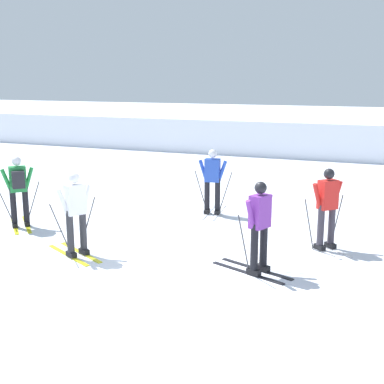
{
  "coord_description": "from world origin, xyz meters",
  "views": [
    {
      "loc": [
        3.98,
        -8.43,
        3.49
      ],
      "look_at": [
        -0.46,
        2.5,
        0.9
      ],
      "focal_mm": 48.6,
      "sensor_mm": 36.0,
      "label": 1
    }
  ],
  "objects": [
    {
      "name": "ground_plane",
      "position": [
        0.0,
        0.0,
        0.0
      ],
      "size": [
        120.0,
        120.0,
        0.0
      ],
      "primitive_type": "plane",
      "color": "silver"
    },
    {
      "name": "far_snow_ridge",
      "position": [
        0.0,
        18.3,
        0.79
      ],
      "size": [
        80.0,
        8.2,
        1.59
      ],
      "primitive_type": "cube",
      "color": "silver",
      "rests_on": "ground"
    },
    {
      "name": "skier_blue",
      "position": [
        -0.5,
        3.99,
        0.92
      ],
      "size": [
        1.0,
        1.64,
        1.71
      ],
      "color": "silver",
      "rests_on": "ground"
    },
    {
      "name": "skier_red",
      "position": [
        2.65,
        2.18,
        0.92
      ],
      "size": [
        1.43,
        1.35,
        1.71
      ],
      "color": "silver",
      "rests_on": "ground"
    },
    {
      "name": "skier_green",
      "position": [
        -4.32,
        1.12,
        0.95
      ],
      "size": [
        1.39,
        1.4,
        1.71
      ],
      "color": "gold",
      "rests_on": "ground"
    },
    {
      "name": "skier_white",
      "position": [
        -1.88,
        -0.12,
        0.92
      ],
      "size": [
        1.59,
        1.08,
        1.71
      ],
      "color": "gold",
      "rests_on": "ground"
    },
    {
      "name": "skier_purple",
      "position": [
        1.72,
        0.32,
        0.92
      ],
      "size": [
        1.62,
        0.95,
        1.71
      ],
      "color": "black",
      "rests_on": "ground"
    }
  ]
}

